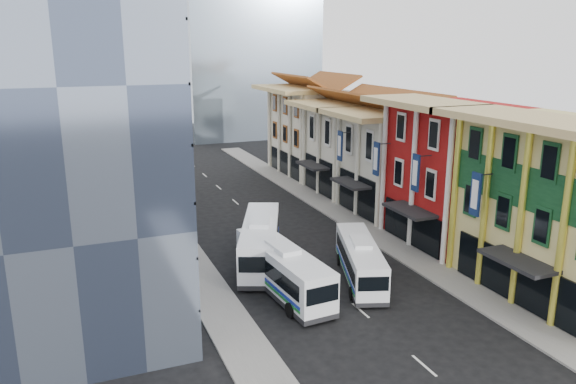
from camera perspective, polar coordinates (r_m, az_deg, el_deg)
name	(u,v)px	position (r m, az deg, el deg)	size (l,w,h in m)	color
ground	(435,375)	(31.96, 14.75, -17.57)	(200.00, 200.00, 0.00)	black
sidewalk_right	(367,230)	(52.87, 8.01, -3.82)	(3.00, 90.00, 0.15)	slate
sidewalk_left	(186,255)	(47.09, -10.33, -6.30)	(3.00, 90.00, 0.15)	slate
shophouse_tan	(570,212)	(41.98, 26.69, -1.79)	(8.00, 14.00, 12.00)	#D9CA7D
shophouse_red	(454,174)	(50.34, 16.55, 1.76)	(8.00, 10.00, 12.00)	#A41412
shophouse_cream_near	(394,164)	(58.08, 10.69, 2.80)	(8.00, 9.00, 10.00)	silver
shophouse_cream_mid	(351,149)	(65.66, 6.46, 4.34)	(8.00, 9.00, 10.00)	silver
shophouse_cream_far	(314,132)	(74.84, 2.63, 6.10)	(8.00, 12.00, 11.00)	silver
office_tower	(55,73)	(40.21, -22.56, 11.08)	(12.00, 26.00, 30.00)	#434F6B
office_block_far	(73,140)	(63.95, -21.04, 4.99)	(10.00, 18.00, 14.00)	gray
bus_left_near	(283,268)	(39.28, -0.54, -7.77)	(2.58, 11.03, 3.54)	white
bus_left_far	(260,241)	(44.31, -2.84, -4.97)	(2.72, 11.60, 3.72)	white
bus_right	(360,260)	(41.60, 7.34, -6.84)	(2.31, 9.86, 3.16)	white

